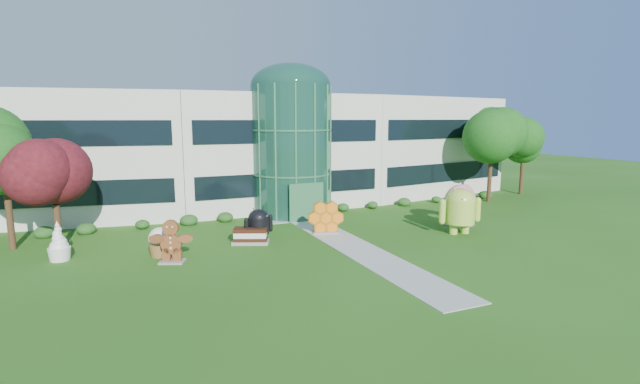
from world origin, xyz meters
name	(u,v)px	position (x,y,z in m)	size (l,w,h in m)	color
ground	(367,254)	(0.00, 0.00, 0.00)	(140.00, 140.00, 0.00)	#215114
building	(268,149)	(0.00, 18.00, 4.65)	(46.00, 15.00, 9.30)	beige
atrium	(291,151)	(0.00, 12.00, 4.90)	(6.00, 6.00, 9.80)	#194738
walkway	(351,245)	(0.00, 2.00, 0.02)	(2.40, 20.00, 0.04)	#9E9E93
tree_red	(55,198)	(-15.50, 7.50, 3.00)	(4.00, 4.00, 6.00)	#3F0C14
trees_backdrop	(287,159)	(0.00, 13.00, 4.20)	(52.00, 8.00, 8.40)	#194E13
android_green	(460,207)	(7.73, 1.72, 1.74)	(3.07, 2.04, 3.48)	#A8CD41
android_black	(259,222)	(-4.65, 5.13, 1.15)	(2.02, 1.35, 2.29)	black
donut	(459,204)	(9.58, 4.02, 1.43)	(2.76, 1.32, 2.87)	#E25675
gingerbread	(171,241)	(-9.95, 2.78, 1.14)	(2.47, 0.95, 2.28)	brown
ice_cream_sandwich	(251,236)	(-5.26, 4.75, 0.48)	(2.14, 1.07, 0.95)	black
honeycomb	(326,219)	(-0.17, 5.18, 0.96)	(2.44, 0.87, 1.92)	orange
froyo	(59,241)	(-15.31, 5.52, 1.03)	(1.20, 1.20, 2.06)	white
cupcake	(160,242)	(-10.39, 4.24, 0.80)	(1.33, 1.33, 1.59)	white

